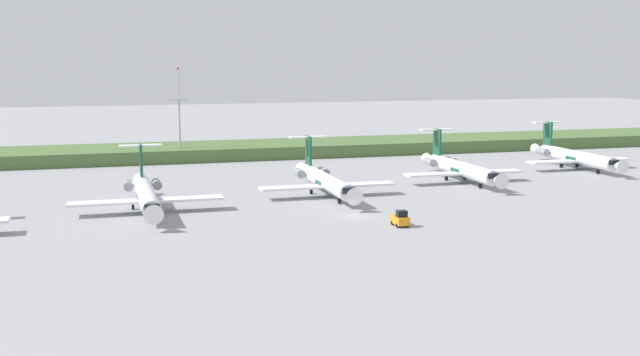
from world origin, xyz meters
The scene contains 8 objects.
ground_plane centered at (0.00, 30.00, 0.00)m, with size 500.00×500.00×0.00m, color #939399.
grass_berm centered at (0.00, 73.60, 1.45)m, with size 320.00×20.00×2.89m, color #4C6B38.
regional_jet_second centered at (-28.86, 12.64, 2.54)m, with size 22.81×31.00×9.00m.
regional_jet_third centered at (0.90, 17.96, 2.54)m, with size 22.81×31.00×9.00m.
regional_jet_fourth centered at (29.28, 24.92, 2.54)m, with size 22.81×31.00×9.00m.
regional_jet_fifth centered at (59.99, 33.93, 2.54)m, with size 22.81×31.00×9.00m.
antenna_mast centered at (-17.67, 70.18, 8.67)m, with size 4.40×0.50×20.78m.
baggage_tug centered at (4.00, -8.01, 1.00)m, with size 1.72×3.20×2.30m.
Camera 1 is at (-35.71, -105.25, 23.00)m, focal length 43.57 mm.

